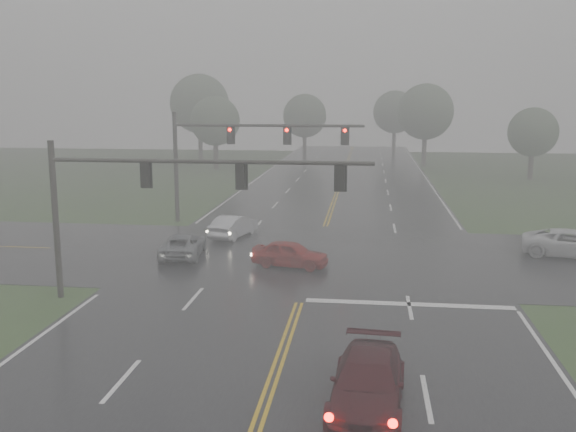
# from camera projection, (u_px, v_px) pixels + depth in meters

# --- Properties ---
(main_road) EXTENTS (18.00, 160.00, 0.02)m
(main_road) POSITION_uv_depth(u_px,v_px,m) (312.00, 266.00, 32.35)
(main_road) COLOR black
(main_road) RESTS_ON ground
(cross_street) EXTENTS (120.00, 14.00, 0.02)m
(cross_street) POSITION_uv_depth(u_px,v_px,m) (315.00, 256.00, 34.30)
(cross_street) COLOR black
(cross_street) RESTS_ON ground
(stop_bar) EXTENTS (8.50, 0.50, 0.01)m
(stop_bar) POSITION_uv_depth(u_px,v_px,m) (409.00, 305.00, 26.34)
(stop_bar) COLOR white
(stop_bar) RESTS_ON ground
(sedan_maroon) EXTENTS (2.31, 4.97, 1.40)m
(sedan_maroon) POSITION_uv_depth(u_px,v_px,m) (367.00, 407.00, 17.64)
(sedan_maroon) COLOR #35090E
(sedan_maroon) RESTS_ON ground
(sedan_red) EXTENTS (4.08, 2.29, 1.31)m
(sedan_red) POSITION_uv_depth(u_px,v_px,m) (290.00, 267.00, 32.21)
(sedan_red) COLOR maroon
(sedan_red) RESTS_ON ground
(sedan_silver) EXTENTS (2.44, 4.33, 1.35)m
(sedan_silver) POSITION_uv_depth(u_px,v_px,m) (234.00, 237.00, 38.99)
(sedan_silver) COLOR silver
(sedan_silver) RESTS_ON ground
(car_grey) EXTENTS (2.49, 4.58, 1.22)m
(car_grey) POSITION_uv_depth(u_px,v_px,m) (183.00, 257.00, 34.27)
(car_grey) COLOR slate
(car_grey) RESTS_ON ground
(pickup_white) EXTENTS (5.58, 3.55, 1.43)m
(pickup_white) POSITION_uv_depth(u_px,v_px,m) (572.00, 257.00, 34.16)
(pickup_white) COLOR silver
(pickup_white) RESTS_ON ground
(signal_gantry_near) EXTENTS (13.29, 0.29, 6.66)m
(signal_gantry_near) POSITION_uv_depth(u_px,v_px,m) (151.00, 189.00, 26.00)
(signal_gantry_near) COLOR black
(signal_gantry_near) RESTS_ON ground
(signal_gantry_far) EXTENTS (12.77, 0.38, 7.43)m
(signal_gantry_far) POSITION_uv_depth(u_px,v_px,m) (232.00, 146.00, 42.59)
(signal_gantry_far) COLOR black
(signal_gantry_far) RESTS_ON ground
(tree_nw_a) EXTENTS (5.82, 5.82, 8.54)m
(tree_nw_a) POSITION_uv_depth(u_px,v_px,m) (215.00, 121.00, 75.16)
(tree_nw_a) COLOR #362B23
(tree_nw_a) RESTS_ON ground
(tree_ne_a) EXTENTS (6.84, 6.84, 10.05)m
(tree_ne_a) POSITION_uv_depth(u_px,v_px,m) (426.00, 112.00, 78.30)
(tree_ne_a) COLOR #362B23
(tree_ne_a) RESTS_ON ground
(tree_n_mid) EXTENTS (6.03, 6.03, 8.85)m
(tree_n_mid) POSITION_uv_depth(u_px,v_px,m) (305.00, 116.00, 88.63)
(tree_n_mid) COLOR #362B23
(tree_n_mid) RESTS_ON ground
(tree_e_near) EXTENTS (5.03, 5.03, 7.39)m
(tree_e_near) POSITION_uv_depth(u_px,v_px,m) (533.00, 132.00, 65.47)
(tree_e_near) COLOR #362B23
(tree_e_near) RESTS_ON ground
(tree_nw_b) EXTENTS (7.78, 7.78, 11.42)m
(tree_nw_b) POSITION_uv_depth(u_px,v_px,m) (199.00, 104.00, 84.53)
(tree_nw_b) COLOR #362B23
(tree_nw_b) RESTS_ON ground
(tree_n_far) EXTENTS (6.39, 6.39, 9.39)m
(tree_n_far) POSITION_uv_depth(u_px,v_px,m) (395.00, 112.00, 95.57)
(tree_n_far) COLOR #362B23
(tree_n_far) RESTS_ON ground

